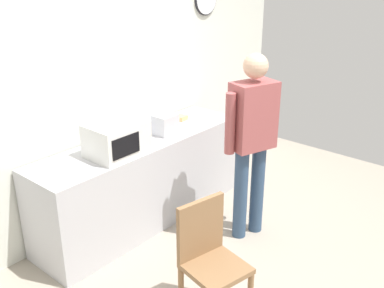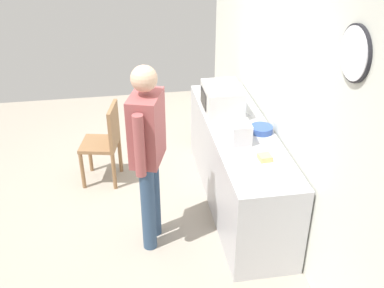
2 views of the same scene
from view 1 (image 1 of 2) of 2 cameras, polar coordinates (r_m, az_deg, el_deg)
ground_plane at (r=4.11m, az=5.53°, el=-15.56°), size 6.00×6.00×0.00m
back_wall at (r=4.51m, az=-10.66°, el=6.38°), size 5.40×0.13×2.60m
kitchen_counter at (r=4.59m, az=-6.26°, el=-4.60°), size 2.33×0.62×0.89m
microwave at (r=4.06m, az=-9.46°, el=0.67°), size 0.50×0.39×0.30m
sandwich_plate at (r=4.88m, az=-1.38°, el=3.07°), size 0.27×0.27×0.07m
salad_bowl at (r=4.60m, az=-7.02°, el=1.87°), size 0.22×0.22×0.06m
toaster at (r=4.51m, az=-3.37°, el=2.50°), size 0.22×0.18×0.20m
fork_utensil at (r=4.90m, az=2.83°, el=2.96°), size 0.17×0.06×0.01m
spoon_utensil at (r=4.32m, az=-11.01°, el=-0.15°), size 0.16×0.09×0.01m
person_standing at (r=4.13m, az=7.56°, el=1.27°), size 0.56×0.35×1.77m
wooden_chair at (r=3.36m, az=2.19°, el=-13.98°), size 0.47×0.47×0.94m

